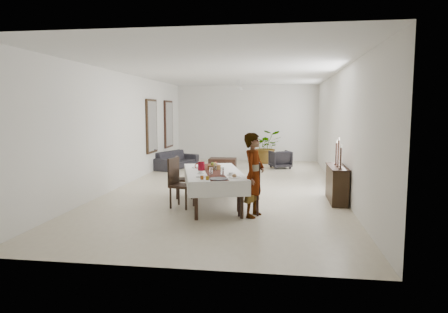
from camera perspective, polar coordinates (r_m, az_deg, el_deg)
floor at (r=11.37m, az=0.62°, el=-4.25°), size 6.00×12.00×0.00m
ceiling at (r=11.22m, az=0.64°, el=12.02°), size 6.00×12.00×0.02m
wall_back at (r=17.14m, az=3.25°, el=4.79°), size 6.00×0.02×3.20m
wall_front at (r=5.30m, az=-7.85°, el=0.69°), size 6.00×0.02×3.20m
wall_left at (r=11.95m, az=-13.82°, el=3.82°), size 0.02×12.00×3.20m
wall_right at (r=11.19m, az=16.07°, el=3.58°), size 0.02×12.00×3.20m
dining_table_top at (r=8.97m, az=-1.56°, el=-2.34°), size 1.65×2.66×0.05m
table_leg_fl at (r=7.86m, az=-3.99°, el=-6.51°), size 0.09×0.09×0.72m
table_leg_fr at (r=7.96m, az=2.57°, el=-6.33°), size 0.09×0.09×0.72m
table_leg_bl at (r=10.16m, az=-4.77°, el=-3.52°), size 0.09×0.09×0.72m
table_leg_br at (r=10.24m, az=0.31°, el=-3.41°), size 0.09×0.09×0.72m
tablecloth_top at (r=8.97m, az=-1.56°, el=-2.15°), size 1.88×2.88×0.01m
tablecloth_drape_left at (r=8.95m, az=-5.40°, el=-3.16°), size 0.72×2.56×0.31m
tablecloth_drape_right at (r=9.07m, az=2.24°, el=-3.01°), size 0.72×2.56×0.31m
tablecloth_drape_near at (r=7.70m, az=-0.56°, el=-4.73°), size 1.17×0.33×0.31m
tablecloth_drape_far at (r=10.29m, az=-2.30°, el=-1.86°), size 1.17×0.33×0.31m
table_runner at (r=8.96m, az=-1.56°, el=-2.10°), size 1.03×2.58×0.00m
red_pitcher at (r=9.08m, az=-3.27°, el=-1.35°), size 0.19×0.19×0.21m
pitcher_handle at (r=9.07m, az=-3.82°, el=-1.36°), size 0.12×0.05×0.12m
wine_glass_near at (r=8.31m, az=-0.25°, el=-2.19°), size 0.07×0.07×0.17m
wine_glass_mid at (r=8.38m, az=-1.87°, el=-2.11°), size 0.07×0.07×0.17m
wine_glass_far at (r=9.01m, az=-1.27°, el=-1.50°), size 0.07×0.07×0.17m
teacup_right at (r=8.39m, az=0.97°, el=-2.49°), size 0.09×0.09×0.06m
saucer_right at (r=8.40m, az=0.97°, el=-2.66°), size 0.15×0.15×0.01m
teacup_left at (r=8.58m, az=-3.37°, el=-2.30°), size 0.09×0.09×0.06m
saucer_left at (r=8.58m, az=-3.37°, el=-2.47°), size 0.15×0.15×0.01m
plate_near_right at (r=8.10m, az=1.50°, el=-2.99°), size 0.25×0.25×0.02m
bread_near_right at (r=8.09m, az=1.50°, el=-2.80°), size 0.09×0.09×0.09m
plate_near_left at (r=8.18m, az=-3.17°, el=-2.91°), size 0.25×0.25×0.02m
plate_far_left at (r=9.50m, az=-3.88°, el=-1.58°), size 0.25×0.25×0.02m
serving_tray at (r=7.90m, az=-0.77°, el=-3.21°), size 0.37×0.37×0.02m
jam_jar_a at (r=7.85m, az=-2.39°, el=-3.08°), size 0.07×0.07×0.08m
jam_jar_b at (r=7.90m, az=-3.17°, el=-3.02°), size 0.07×0.07×0.08m
fruit_basket at (r=9.22m, az=-1.40°, el=-1.55°), size 0.31×0.31×0.10m
fruit_red at (r=9.23m, az=-1.23°, el=-1.05°), size 0.09×0.09×0.09m
fruit_green at (r=9.23m, az=-1.68°, el=-1.05°), size 0.08×0.08×0.08m
fruit_yellow at (r=9.15m, az=-1.37°, el=-1.11°), size 0.09×0.09×0.09m
chair_right_near_seat at (r=8.29m, az=3.41°, el=-4.93°), size 0.53×0.53×0.05m
chair_right_near_leg_fl at (r=8.18m, az=4.84°, el=-6.94°), size 0.05×0.05×0.46m
chair_right_near_leg_fr at (r=8.55m, az=4.57°, el=-6.35°), size 0.05×0.05×0.46m
chair_right_near_leg_bl at (r=8.15m, az=2.16°, el=-6.98°), size 0.05×0.05×0.46m
chair_right_near_leg_br at (r=8.52m, az=2.01°, el=-6.38°), size 0.05×0.05×0.46m
chair_right_near_back at (r=8.25m, az=4.89°, el=-2.76°), size 0.12×0.46×0.59m
chair_right_far_seat at (r=9.93m, az=3.50°, el=-3.20°), size 0.49×0.49×0.05m
chair_right_far_leg_fl at (r=9.81m, az=4.58°, el=-4.75°), size 0.05×0.05×0.43m
chair_right_far_leg_fr at (r=10.16m, az=4.44°, el=-4.36°), size 0.05×0.05×0.43m
chair_right_far_leg_bl at (r=9.80m, az=2.51°, el=-4.76°), size 0.05×0.05×0.43m
chair_right_far_leg_br at (r=10.14m, az=2.44°, el=-4.36°), size 0.05×0.05×0.43m
chair_right_far_back at (r=9.90m, az=4.65°, el=-1.52°), size 0.10×0.43×0.55m
chair_left_near_seat at (r=8.88m, az=-6.00°, el=-4.18°), size 0.56×0.56×0.05m
chair_left_near_leg_fl at (r=9.18m, az=-6.48°, el=-5.46°), size 0.06×0.06×0.46m
chair_left_near_leg_fr at (r=8.85m, az=-7.65°, el=-5.93°), size 0.06×0.06×0.46m
chair_left_near_leg_bl at (r=9.01m, az=-4.34°, el=-5.67°), size 0.06×0.06×0.46m
chair_left_near_leg_br at (r=8.68m, az=-5.44°, el=-6.15°), size 0.06×0.06×0.46m
chair_left_near_back at (r=8.92m, az=-7.23°, el=-2.07°), size 0.15×0.46×0.59m
chair_left_far_seat at (r=9.86m, az=-5.65°, el=-3.30°), size 0.50×0.50×0.05m
chair_left_far_leg_fl at (r=10.09m, az=-6.57°, el=-4.46°), size 0.05×0.05×0.43m
chair_left_far_leg_fr at (r=9.75m, az=-6.74°, el=-4.85°), size 0.05×0.05×0.43m
chair_left_far_leg_bl at (r=10.07m, az=-4.56°, el=-4.46°), size 0.05×0.05×0.43m
chair_left_far_leg_br at (r=9.72m, az=-4.66°, el=-4.86°), size 0.05×0.05×0.43m
chair_left_far_back at (r=9.83m, az=-6.81°, el=-1.60°), size 0.11×0.43×0.55m
woman at (r=8.05m, az=4.28°, el=-2.65°), size 0.56×0.71×1.70m
sideboard_body at (r=9.78m, az=15.80°, el=-3.86°), size 0.36×1.36×0.81m
sideboard_top at (r=9.71m, az=15.88°, el=-1.42°), size 0.40×1.41×0.03m
candlestick_near_base at (r=9.22m, az=16.30°, el=-1.68°), size 0.09×0.09×0.03m
candlestick_near_shaft at (r=9.19m, az=16.35°, el=-0.20°), size 0.05×0.05×0.45m
candlestick_near_candle at (r=9.17m, az=16.40°, el=1.43°), size 0.03×0.03×0.07m
candlestick_mid_base at (r=9.58m, az=15.99°, el=-1.37°), size 0.09×0.09×0.03m
candlestick_mid_shaft at (r=9.54m, az=16.05°, el=0.46°), size 0.05×0.05×0.59m
candlestick_mid_candle at (r=9.51m, az=16.12°, el=2.44°), size 0.03×0.03×0.07m
candlestick_far_base at (r=9.93m, az=15.71°, el=-1.08°), size 0.09×0.09×0.03m
candlestick_far_shaft at (r=9.90m, az=15.76°, el=0.42°), size 0.05×0.05×0.50m
candlestick_far_candle at (r=9.88m, az=15.81°, el=2.06°), size 0.03×0.03×0.07m
sofa at (r=15.04m, az=-6.99°, el=-0.44°), size 1.48×2.27×0.62m
armchair at (r=14.98m, az=8.04°, el=-0.40°), size 0.92×0.93×0.66m
coffee_table at (r=14.41m, az=-0.21°, el=-1.09°), size 0.96×0.65×0.42m
potted_plant at (r=16.32m, az=6.11°, el=1.42°), size 1.26×1.11×1.35m
mirror_frame_near at (r=14.00m, az=-10.31°, el=4.28°), size 0.06×1.05×1.85m
mirror_glass_near at (r=13.99m, az=-10.17°, el=4.28°), size 0.01×0.90×1.70m
mirror_frame_far at (r=16.00m, az=-7.93°, el=4.60°), size 0.06×1.05×1.85m
mirror_glass_far at (r=15.99m, az=-7.81°, el=4.60°), size 0.01×0.90×1.70m
fan_rod at (r=14.18m, az=2.24°, el=10.48°), size 0.04×0.04×0.20m
fan_hub at (r=14.17m, az=2.24°, el=9.67°), size 0.16×0.16×0.08m
fan_blade_n at (r=14.52m, az=2.38°, el=9.60°), size 0.10×0.55×0.01m
fan_blade_s at (r=13.82m, az=2.09°, el=9.75°), size 0.10×0.55×0.01m
fan_blade_e at (r=14.14m, az=3.67°, el=9.67°), size 0.55×0.10×0.01m
fan_blade_w at (r=14.21m, az=0.82°, el=9.67°), size 0.55×0.10×0.01m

